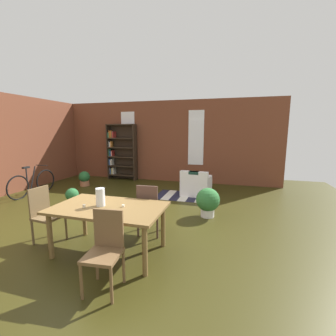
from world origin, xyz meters
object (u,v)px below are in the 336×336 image
object	(u,v)px
dining_chair_near_right	(105,248)
vase_on_table	(100,197)
potted_plant_by_shelf	(84,178)
bicycle_second	(33,183)
armchair_white	(196,185)
potted_plant_window	(72,197)
dining_table	(109,212)
potted_plant_corner	(208,201)
dining_chair_head_left	(45,213)
dining_chair_far_right	(149,208)
bookshelf_tall	(120,152)

from	to	relation	value
dining_chair_near_right	vase_on_table	bearing A→B (deg)	124.82
potted_plant_by_shelf	bicycle_second	bearing A→B (deg)	-119.81
armchair_white	potted_plant_window	bearing A→B (deg)	-145.21
dining_table	bicycle_second	bearing A→B (deg)	149.88
dining_chair_near_right	potted_plant_corner	xyz separation A→B (m)	(0.94, 2.65, -0.16)
vase_on_table	potted_plant_corner	size ratio (longest dim) A/B	0.43
bicycle_second	potted_plant_by_shelf	distance (m)	1.58
dining_chair_head_left	dining_chair_far_right	world-z (taller)	same
potted_plant_corner	bookshelf_tall	bearing A→B (deg)	140.59
bookshelf_tall	potted_plant_by_shelf	xyz separation A→B (m)	(-0.70, -1.34, -0.81)
dining_chair_near_right	dining_chair_far_right	distance (m)	1.46
bookshelf_tall	potted_plant_by_shelf	bearing A→B (deg)	-117.72
armchair_white	bookshelf_tall	bearing A→B (deg)	156.61
dining_chair_far_right	potted_plant_corner	size ratio (longest dim) A/B	1.47
vase_on_table	armchair_white	world-z (taller)	vase_on_table
dining_chair_head_left	bicycle_second	size ratio (longest dim) A/B	0.58
dining_table	bicycle_second	distance (m)	4.49
dining_table	vase_on_table	size ratio (longest dim) A/B	6.14
vase_on_table	bookshelf_tall	distance (m)	5.45
dining_chair_far_right	dining_table	bearing A→B (deg)	-117.93
armchair_white	vase_on_table	bearing A→B (deg)	-104.47
dining_chair_head_left	dining_chair_near_right	bearing A→B (deg)	-24.72
armchair_white	potted_plant_window	xyz separation A→B (m)	(-2.80, -1.94, -0.02)
dining_chair_near_right	potted_plant_corner	bearing A→B (deg)	70.49
dining_chair_near_right	bicycle_second	distance (m)	5.19
dining_table	potted_plant_corner	world-z (taller)	dining_table
dining_chair_near_right	dining_chair_head_left	world-z (taller)	same
dining_chair_near_right	armchair_white	xyz separation A→B (m)	(0.42, 4.31, -0.23)
bicycle_second	potted_plant_corner	world-z (taller)	bicycle_second
bicycle_second	potted_plant_by_shelf	xyz separation A→B (m)	(0.78, 1.37, -0.09)
vase_on_table	dining_chair_near_right	bearing A→B (deg)	-55.18
dining_chair_head_left	potted_plant_by_shelf	bearing A→B (deg)	117.31
vase_on_table	dining_chair_head_left	bearing A→B (deg)	179.62
vase_on_table	potted_plant_corner	distance (m)	2.46
dining_chair_near_right	bicycle_second	size ratio (longest dim) A/B	0.58
dining_chair_head_left	potted_plant_by_shelf	size ratio (longest dim) A/B	1.88
dining_chair_head_left	potted_plant_corner	size ratio (longest dim) A/B	1.47
dining_chair_head_left	vase_on_table	bearing A→B (deg)	-0.38
dining_chair_head_left	potted_plant_window	xyz separation A→B (m)	(-0.78, 1.63, -0.25)
dining_chair_head_left	potted_plant_window	bearing A→B (deg)	115.56
potted_plant_by_shelf	potted_plant_corner	bearing A→B (deg)	-21.07
dining_chair_far_right	bookshelf_tall	xyz separation A→B (m)	(-2.77, 4.23, 0.56)
bicycle_second	potted_plant_by_shelf	bearing A→B (deg)	60.19
potted_plant_by_shelf	potted_plant_window	bearing A→B (deg)	-61.28
dining_table	bookshelf_tall	size ratio (longest dim) A/B	0.80
potted_plant_window	vase_on_table	bearing A→B (deg)	-41.21
dining_chair_near_right	armchair_white	bearing A→B (deg)	84.46
dining_chair_head_left	dining_chair_far_right	bearing A→B (deg)	24.14
dining_chair_head_left	bicycle_second	bearing A→B (deg)	139.78
dining_chair_far_right	bicycle_second	distance (m)	4.52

